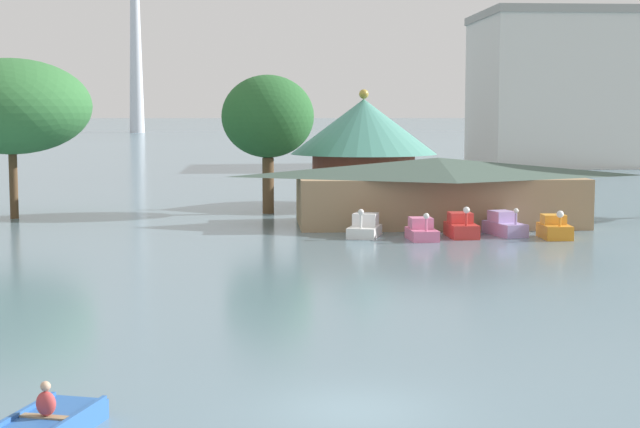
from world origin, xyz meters
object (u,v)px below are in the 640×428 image
boathouse (437,189)px  pedal_boat_orange (554,229)px  pedal_boat_pink (422,231)px  pedal_boat_red (461,227)px  pedal_boat_white (365,228)px  pedal_boat_lavender (504,225)px  background_building_block (561,89)px  green_roof_pavilion (364,144)px  shoreline_tree_mid (268,117)px  shoreline_tree_tall_left (11,107)px

boathouse → pedal_boat_orange: bearing=-54.0°
pedal_boat_pink → pedal_boat_orange: 7.35m
pedal_boat_red → boathouse: bearing=-179.2°
pedal_boat_white → boathouse: (5.10, 5.83, 1.63)m
pedal_boat_red → pedal_boat_lavender: 2.69m
pedal_boat_red → pedal_boat_orange: size_ratio=1.10×
boathouse → background_building_block: background_building_block is taller
green_roof_pavilion → shoreline_tree_mid: 8.77m
background_building_block → pedal_boat_red: bearing=-111.0°
shoreline_tree_tall_left → background_building_block: bearing=47.9°
green_roof_pavilion → background_building_block: 61.80m
boathouse → green_roof_pavilion: green_roof_pavilion is taller
pedal_boat_white → shoreline_tree_tall_left: 25.07m
pedal_boat_pink → background_building_block: 78.95m
boathouse → pedal_boat_white: bearing=-131.2°
pedal_boat_white → boathouse: size_ratio=0.16×
boathouse → background_building_block: 71.27m
pedal_boat_lavender → shoreline_tree_tall_left: size_ratio=0.31×
shoreline_tree_tall_left → shoreline_tree_mid: shoreline_tree_tall_left is taller
pedal_boat_lavender → green_roof_pavilion: 19.02m
background_building_block → shoreline_tree_tall_left: bearing=-132.1°
pedal_boat_red → shoreline_tree_tall_left: bearing=-113.5°
pedal_boat_red → boathouse: 6.47m
pedal_boat_red → background_building_block: background_building_block is taller
pedal_boat_lavender → shoreline_tree_mid: bearing=-149.4°
pedal_boat_orange → pedal_boat_red: bearing=-98.0°
pedal_boat_white → pedal_boat_pink: 3.27m
pedal_boat_orange → pedal_boat_pink: bearing=-87.1°
pedal_boat_white → pedal_boat_lavender: pedal_boat_white is taller
background_building_block → pedal_boat_pink: bearing=-112.4°
shoreline_tree_mid → pedal_boat_white: bearing=-68.1°
pedal_boat_red → pedal_boat_white: bearing=-95.8°
pedal_boat_orange → shoreline_tree_tall_left: shoreline_tree_tall_left is taller
pedal_boat_white → pedal_boat_red: bearing=102.0°
pedal_boat_white → background_building_block: bearing=171.9°
shoreline_tree_tall_left → pedal_boat_orange: bearing=-20.6°
pedal_boat_red → background_building_block: 77.15m
shoreline_tree_mid → background_building_block: bearing=56.8°
pedal_boat_pink → pedal_boat_lavender: 5.24m
pedal_boat_orange → shoreline_tree_mid: size_ratio=0.27×
pedal_boat_pink → pedal_boat_orange: pedal_boat_orange is taller
shoreline_tree_tall_left → pedal_boat_pink: bearing=-26.2°
pedal_boat_red → shoreline_tree_tall_left: size_ratio=0.27×
pedal_boat_lavender → pedal_boat_orange: 2.88m
pedal_boat_lavender → shoreline_tree_tall_left: bearing=-124.7°
pedal_boat_red → pedal_boat_lavender: bearing=104.4°
pedal_boat_pink → pedal_boat_red: size_ratio=0.93×
pedal_boat_white → pedal_boat_pink: size_ratio=1.14×
pedal_boat_pink → boathouse: size_ratio=0.14×
pedal_boat_pink → shoreline_tree_mid: size_ratio=0.28×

